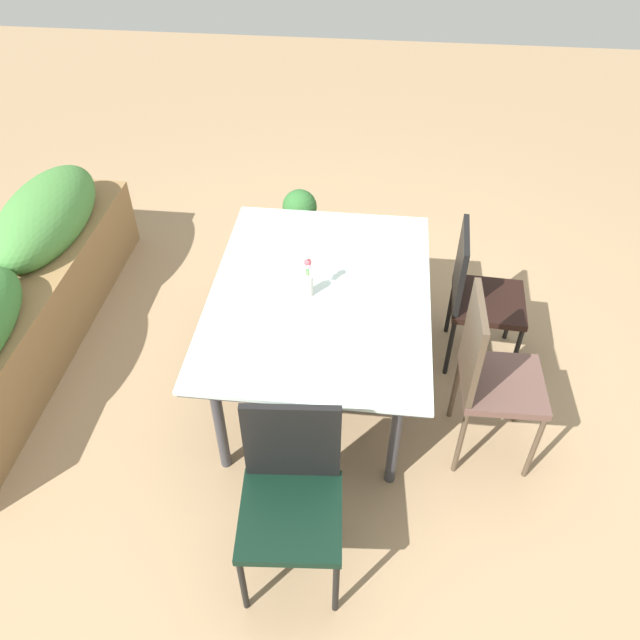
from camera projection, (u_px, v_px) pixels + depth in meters
name	position (u px, v px, depth m)	size (l,w,h in m)	color
ground_plane	(334.00, 384.00, 3.71)	(12.00, 12.00, 0.00)	#9E7F5B
dining_table	(320.00, 300.00, 3.27)	(1.52, 1.14, 0.71)	#B2C6C1
chair_end_left	(291.00, 490.00, 2.60)	(0.46, 0.46, 0.90)	black
chair_near_left	(490.00, 372.00, 3.01)	(0.41, 0.41, 0.99)	brown
chair_near_right	(477.00, 291.00, 3.55)	(0.44, 0.44, 0.89)	black
flower_vase	(308.00, 277.00, 3.15)	(0.06, 0.06, 0.26)	silver
planter_box	(19.00, 298.00, 3.69)	(2.43, 0.53, 0.82)	olive
potted_plant	(300.00, 220.00, 4.54)	(0.25, 0.25, 0.49)	slate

